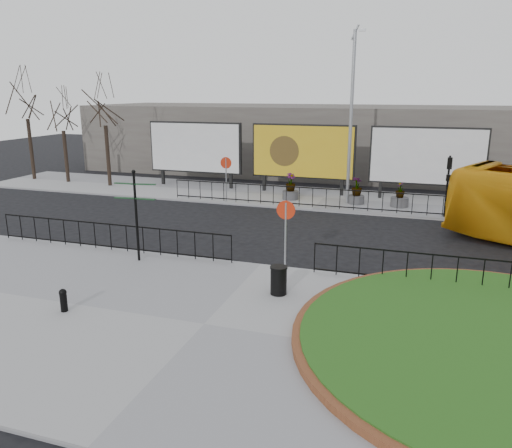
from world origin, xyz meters
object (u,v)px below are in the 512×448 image
at_px(litter_bin, 279,280).
at_px(planter_a, 291,189).
at_px(billboard_mid, 303,152).
at_px(fingerpost_sign, 136,207).
at_px(planter_c, 400,198).
at_px(lamp_post, 351,116).
at_px(planter_b, 357,193).
at_px(bollard, 63,299).

relative_size(litter_bin, planter_a, 0.59).
bearing_deg(billboard_mid, fingerpost_sign, -101.58).
relative_size(planter_a, planter_c, 1.11).
bearing_deg(fingerpost_sign, lamp_post, 62.13).
bearing_deg(fingerpost_sign, billboard_mid, 76.62).
height_order(billboard_mid, planter_b, billboard_mid).
height_order(bollard, litter_bin, litter_bin).
bearing_deg(planter_b, litter_bin, -92.85).
height_order(fingerpost_sign, planter_b, fingerpost_sign).
height_order(planter_a, planter_c, planter_a).
bearing_deg(fingerpost_sign, planter_b, 60.26).
bearing_deg(planter_b, planter_a, 180.00).
distance_m(lamp_post, fingerpost_sign, 13.63).
xyz_separation_m(fingerpost_sign, litter_bin, (5.69, -1.42, -1.57)).
bearing_deg(planter_b, billboard_mid, 150.61).
bearing_deg(bollard, planter_b, 69.80).
relative_size(litter_bin, planter_c, 0.66).
bearing_deg(planter_c, litter_bin, -102.39).
relative_size(lamp_post, bollard, 13.80).
bearing_deg(lamp_post, billboard_mid, 146.75).
distance_m(bollard, planter_b, 17.57).
bearing_deg(billboard_mid, litter_bin, -79.57).
bearing_deg(fingerpost_sign, bollard, -88.04).
xyz_separation_m(bollard, planter_a, (2.35, 16.49, 0.21)).
relative_size(billboard_mid, lamp_post, 0.67).
bearing_deg(bollard, planter_a, 81.87).
relative_size(lamp_post, planter_a, 6.17).
relative_size(lamp_post, planter_c, 6.87).
relative_size(bollard, planter_c, 0.50).
distance_m(bollard, planter_a, 16.65).
height_order(litter_bin, planter_c, planter_c).
bearing_deg(bollard, billboard_mid, 82.08).
xyz_separation_m(planter_a, planter_c, (5.99, -0.00, -0.12)).
bearing_deg(planter_c, bollard, -116.85).
distance_m(planter_b, planter_c, 2.29).
relative_size(billboard_mid, litter_bin, 7.02).
relative_size(bollard, planter_a, 0.45).
bearing_deg(lamp_post, fingerpost_sign, -116.07).
height_order(billboard_mid, bollard, billboard_mid).
bearing_deg(billboard_mid, bollard, -97.92).
xyz_separation_m(lamp_post, bollard, (-5.57, -16.49, -4.34)).
distance_m(lamp_post, planter_c, 5.08).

